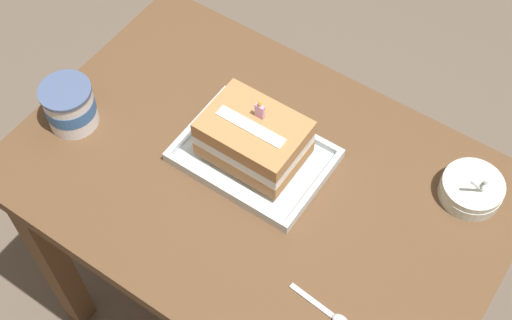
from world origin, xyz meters
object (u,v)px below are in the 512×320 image
object	(u,v)px
serving_spoon_near_tray	(333,315)
bowl_stack	(471,189)
ice_cream_tub	(70,105)
foil_tray	(254,157)
birthday_cake	(254,138)

from	to	relation	value
serving_spoon_near_tray	bowl_stack	bearing A→B (deg)	75.83
ice_cream_tub	serving_spoon_near_tray	bearing A→B (deg)	-5.68
bowl_stack	ice_cream_tub	bearing A→B (deg)	-158.58
foil_tray	birthday_cake	size ratio (longest dim) A/B	1.53
bowl_stack	ice_cream_tub	distance (m)	0.82
ice_cream_tub	serving_spoon_near_tray	world-z (taller)	ice_cream_tub
birthday_cake	ice_cream_tub	size ratio (longest dim) A/B	1.82
birthday_cake	bowl_stack	world-z (taller)	birthday_cake
birthday_cake	ice_cream_tub	xyz separation A→B (m)	(-0.37, -0.13, -0.02)
birthday_cake	bowl_stack	bearing A→B (deg)	22.80
bowl_stack	birthday_cake	bearing A→B (deg)	-157.20
bowl_stack	serving_spoon_near_tray	distance (m)	0.38
foil_tray	serving_spoon_near_tray	distance (m)	0.36
ice_cream_tub	bowl_stack	bearing A→B (deg)	21.42
foil_tray	bowl_stack	size ratio (longest dim) A/B	2.43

